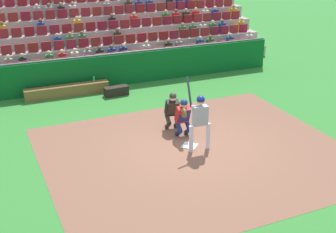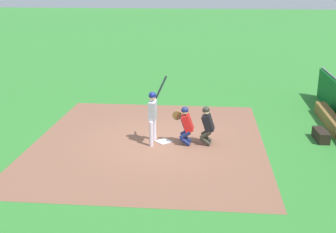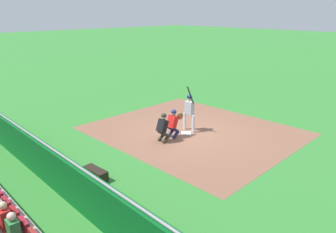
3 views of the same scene
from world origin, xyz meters
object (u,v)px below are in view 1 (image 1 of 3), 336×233
batter_at_plate (200,117)px  home_plate_umpire (172,109)px  dugout_bench (67,91)px  water_bottle_on_bench (94,79)px  equipment_duffel_bag (116,91)px  catcher_crouching (183,116)px  home_plate_marker (190,146)px

batter_at_plate → home_plate_umpire: 1.82m
dugout_bench → water_bottle_on_bench: water_bottle_on_bench is taller
home_plate_umpire → water_bottle_on_bench: size_ratio=6.13×
home_plate_umpire → equipment_duffel_bag: bearing=-78.1°
water_bottle_on_bench → equipment_duffel_bag: water_bottle_on_bench is taller
batter_at_plate → dugout_bench: (2.77, -6.31, -0.88)m
catcher_crouching → dugout_bench: (2.72, -5.24, -0.50)m
catcher_crouching → home_plate_umpire: (0.08, -0.70, -0.01)m
catcher_crouching → home_plate_umpire: size_ratio=1.00×
home_plate_marker → dugout_bench: size_ratio=0.13×
catcher_crouching → equipment_duffel_bag: size_ratio=1.36×
home_plate_marker → batter_at_plate: (-0.15, 0.34, 1.08)m
batter_at_plate → equipment_duffel_bag: batter_at_plate is taller
batter_at_plate → dugout_bench: bearing=-66.3°
batter_at_plate → catcher_crouching: (0.05, -1.07, -0.38)m
home_plate_marker → equipment_duffel_bag: bearing=-81.5°
home_plate_umpire → dugout_bench: 5.28m
home_plate_marker → batter_at_plate: batter_at_plate is taller
water_bottle_on_bench → catcher_crouching: bearing=106.8°
water_bottle_on_bench → equipment_duffel_bag: size_ratio=0.22×
catcher_crouching → dugout_bench: 5.92m
catcher_crouching → water_bottle_on_bench: (1.60, -5.30, -0.18)m
home_plate_umpire → batter_at_plate: bearing=94.1°
catcher_crouching → equipment_duffel_bag: (0.89, -4.54, -0.54)m
home_plate_marker → catcher_crouching: (-0.10, -0.73, 0.71)m
catcher_crouching → water_bottle_on_bench: catcher_crouching is taller
batter_at_plate → water_bottle_on_bench: batter_at_plate is taller
batter_at_plate → home_plate_umpire: (0.13, -1.77, -0.39)m
batter_at_plate → home_plate_umpire: batter_at_plate is taller
home_plate_marker → home_plate_umpire: 1.59m
home_plate_marker → catcher_crouching: catcher_crouching is taller
home_plate_umpire → home_plate_marker: bearing=89.1°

